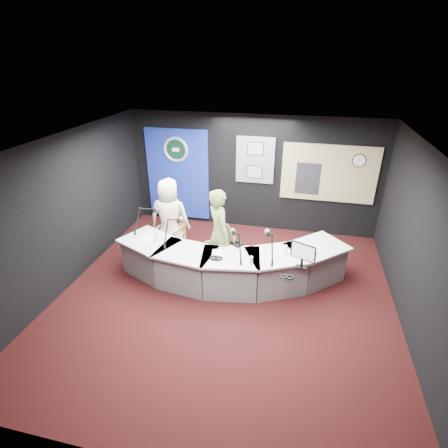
% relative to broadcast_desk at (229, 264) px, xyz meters
% --- Properties ---
extents(ground, '(6.00, 6.00, 0.00)m').
position_rel_broadcast_desk_xyz_m(ground, '(0.05, -0.55, -0.38)').
color(ground, black).
rests_on(ground, ground).
extents(ceiling, '(6.00, 6.00, 0.02)m').
position_rel_broadcast_desk_xyz_m(ceiling, '(0.05, -0.55, 2.42)').
color(ceiling, silver).
rests_on(ceiling, ground).
extents(wall_back, '(6.00, 0.02, 2.80)m').
position_rel_broadcast_desk_xyz_m(wall_back, '(0.05, 2.45, 1.02)').
color(wall_back, black).
rests_on(wall_back, ground).
extents(wall_front, '(6.00, 0.02, 2.80)m').
position_rel_broadcast_desk_xyz_m(wall_front, '(0.05, -3.55, 1.02)').
color(wall_front, black).
rests_on(wall_front, ground).
extents(wall_left, '(0.02, 6.00, 2.80)m').
position_rel_broadcast_desk_xyz_m(wall_left, '(-2.95, -0.55, 1.02)').
color(wall_left, black).
rests_on(wall_left, ground).
extents(wall_right, '(0.02, 6.00, 2.80)m').
position_rel_broadcast_desk_xyz_m(wall_right, '(3.05, -0.55, 1.02)').
color(wall_right, black).
rests_on(wall_right, ground).
extents(broadcast_desk, '(4.50, 1.90, 0.75)m').
position_rel_broadcast_desk_xyz_m(broadcast_desk, '(0.00, 0.00, 0.00)').
color(broadcast_desk, '#B2B5B7').
rests_on(broadcast_desk, ground).
extents(backdrop_panel, '(1.60, 0.05, 2.30)m').
position_rel_broadcast_desk_xyz_m(backdrop_panel, '(-1.85, 2.42, 0.88)').
color(backdrop_panel, navy).
rests_on(backdrop_panel, wall_back).
extents(agency_seal, '(0.63, 0.07, 0.63)m').
position_rel_broadcast_desk_xyz_m(agency_seal, '(-1.85, 2.38, 1.52)').
color(agency_seal, silver).
rests_on(agency_seal, backdrop_panel).
extents(seal_center, '(0.48, 0.01, 0.48)m').
position_rel_broadcast_desk_xyz_m(seal_center, '(-1.85, 2.38, 1.52)').
color(seal_center, black).
rests_on(seal_center, backdrop_panel).
extents(pinboard, '(0.90, 0.04, 1.10)m').
position_rel_broadcast_desk_xyz_m(pinboard, '(0.10, 2.42, 1.38)').
color(pinboard, slate).
rests_on(pinboard, wall_back).
extents(framed_photo_upper, '(0.34, 0.02, 0.27)m').
position_rel_broadcast_desk_xyz_m(framed_photo_upper, '(0.10, 2.39, 1.65)').
color(framed_photo_upper, gray).
rests_on(framed_photo_upper, pinboard).
extents(framed_photo_lower, '(0.34, 0.02, 0.27)m').
position_rel_broadcast_desk_xyz_m(framed_photo_lower, '(0.10, 2.39, 1.09)').
color(framed_photo_lower, gray).
rests_on(framed_photo_lower, pinboard).
extents(booth_window_frame, '(2.12, 0.06, 1.32)m').
position_rel_broadcast_desk_xyz_m(booth_window_frame, '(1.80, 2.42, 1.18)').
color(booth_window_frame, tan).
rests_on(booth_window_frame, wall_back).
extents(booth_glow, '(2.00, 0.02, 1.20)m').
position_rel_broadcast_desk_xyz_m(booth_glow, '(1.80, 2.41, 1.18)').
color(booth_glow, '#FFC6A1').
rests_on(booth_glow, booth_window_frame).
extents(equipment_rack, '(0.55, 0.02, 0.75)m').
position_rel_broadcast_desk_xyz_m(equipment_rack, '(1.35, 2.39, 1.03)').
color(equipment_rack, black).
rests_on(equipment_rack, booth_window_frame).
extents(wall_clock, '(0.28, 0.01, 0.28)m').
position_rel_broadcast_desk_xyz_m(wall_clock, '(2.40, 2.39, 1.52)').
color(wall_clock, white).
rests_on(wall_clock, booth_window_frame).
extents(armchair_left, '(0.57, 0.57, 0.86)m').
position_rel_broadcast_desk_xyz_m(armchair_left, '(-1.47, 0.78, 0.05)').
color(armchair_left, '#A37B4A').
rests_on(armchair_left, ground).
extents(armchair_right, '(0.78, 0.78, 1.00)m').
position_rel_broadcast_desk_xyz_m(armchair_right, '(-0.23, 0.20, 0.13)').
color(armchair_right, '#A37B4A').
rests_on(armchair_right, ground).
extents(draped_jacket, '(0.51, 0.20, 0.70)m').
position_rel_broadcast_desk_xyz_m(draped_jacket, '(-1.54, 1.02, 0.24)').
color(draped_jacket, gray).
rests_on(draped_jacket, armchair_left).
extents(person_man, '(0.90, 0.64, 1.72)m').
position_rel_broadcast_desk_xyz_m(person_man, '(-1.47, 0.78, 0.48)').
color(person_man, beige).
rests_on(person_man, ground).
extents(person_woman, '(0.74, 0.79, 1.81)m').
position_rel_broadcast_desk_xyz_m(person_woman, '(-0.23, 0.20, 0.53)').
color(person_woman, olive).
rests_on(person_woman, ground).
extents(computer_monitor, '(0.38, 0.19, 0.28)m').
position_rel_broadcast_desk_xyz_m(computer_monitor, '(1.35, -0.39, 0.70)').
color(computer_monitor, black).
rests_on(computer_monitor, broadcast_desk).
extents(desk_phone, '(0.25, 0.25, 0.05)m').
position_rel_broadcast_desk_xyz_m(desk_phone, '(0.14, 0.13, 0.40)').
color(desk_phone, black).
rests_on(desk_phone, broadcast_desk).
extents(headphones_near, '(0.22, 0.22, 0.04)m').
position_rel_broadcast_desk_xyz_m(headphones_near, '(1.14, -0.75, 0.39)').
color(headphones_near, black).
rests_on(headphones_near, broadcast_desk).
extents(headphones_far, '(0.19, 0.19, 0.03)m').
position_rel_broadcast_desk_xyz_m(headphones_far, '(-0.13, -0.45, 0.39)').
color(headphones_far, black).
rests_on(headphones_far, broadcast_desk).
extents(paper_stack, '(0.27, 0.35, 0.00)m').
position_rel_broadcast_desk_xyz_m(paper_stack, '(-1.63, -0.06, 0.38)').
color(paper_stack, white).
rests_on(paper_stack, broadcast_desk).
extents(notepad, '(0.24, 0.30, 0.00)m').
position_rel_broadcast_desk_xyz_m(notepad, '(-0.16, -0.26, 0.38)').
color(notepad, white).
rests_on(notepad, broadcast_desk).
extents(boom_mic_a, '(0.39, 0.68, 0.60)m').
position_rel_broadcast_desk_xyz_m(boom_mic_a, '(-1.80, 0.33, 0.68)').
color(boom_mic_a, black).
rests_on(boom_mic_a, broadcast_desk).
extents(boom_mic_b, '(0.24, 0.73, 0.60)m').
position_rel_broadcast_desk_xyz_m(boom_mic_b, '(-1.09, -0.02, 0.68)').
color(boom_mic_b, black).
rests_on(boom_mic_b, broadcast_desk).
extents(boom_mic_c, '(0.39, 0.68, 0.60)m').
position_rel_broadcast_desk_xyz_m(boom_mic_c, '(0.20, -0.26, 0.68)').
color(boom_mic_c, black).
rests_on(boom_mic_c, broadcast_desk).
extents(boom_mic_d, '(0.29, 0.72, 0.60)m').
position_rel_broadcast_desk_xyz_m(boom_mic_d, '(0.77, -0.16, 0.68)').
color(boom_mic_d, black).
rests_on(boom_mic_d, broadcast_desk).
extents(water_bottles, '(3.06, 0.56, 0.18)m').
position_rel_broadcast_desk_xyz_m(water_bottles, '(0.06, -0.25, 0.46)').
color(water_bottles, silver).
rests_on(water_bottles, broadcast_desk).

